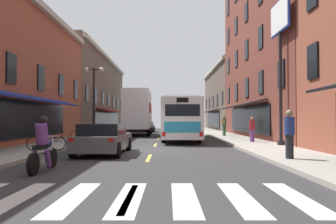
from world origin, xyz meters
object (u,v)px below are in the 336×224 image
object	(u,v)px
sedan_near	(105,139)
motorcycle_rider	(44,148)
sedan_mid	(147,127)
pedestrian_near	(225,125)
bicycle_mid	(48,143)
billboard_sign	(281,34)
box_truck	(139,113)
pedestrian_far	(291,133)
street_lamp_twin	(95,99)
transit_bus	(181,119)
bicycle_near	(84,135)
pedestrian_mid	(253,129)

from	to	relation	value
sedan_near	motorcycle_rider	world-z (taller)	motorcycle_rider
sedan_mid	pedestrian_near	bearing A→B (deg)	-57.58
motorcycle_rider	bicycle_mid	xyz separation A→B (m)	(-1.79, 4.89, -0.21)
billboard_sign	motorcycle_rider	distance (m)	14.06
box_truck	pedestrian_near	size ratio (longest dim) A/B	4.71
bicycle_mid	pedestrian_far	world-z (taller)	pedestrian_far
pedestrian_near	street_lamp_twin	world-z (taller)	street_lamp_twin
motorcycle_rider	billboard_sign	bearing A→B (deg)	39.04
transit_bus	street_lamp_twin	bearing A→B (deg)	-167.32
motorcycle_rider	bicycle_near	bearing A→B (deg)	99.51
box_truck	transit_bus	bearing A→B (deg)	-58.46
transit_bus	pedestrian_near	world-z (taller)	transit_bus
street_lamp_twin	sedan_mid	bearing A→B (deg)	80.68
billboard_sign	street_lamp_twin	bearing A→B (deg)	154.38
sedan_mid	bicycle_mid	bearing A→B (deg)	-96.20
motorcycle_rider	street_lamp_twin	xyz separation A→B (m)	(-1.75, 13.75, 2.36)
transit_bus	pedestrian_mid	bearing A→B (deg)	-45.81
billboard_sign	pedestrian_near	distance (m)	11.54
box_truck	sedan_mid	bearing A→B (deg)	88.86
box_truck	bicycle_mid	world-z (taller)	box_truck
motorcycle_rider	street_lamp_twin	world-z (taller)	street_lamp_twin
bicycle_mid	billboard_sign	bearing A→B (deg)	15.30
motorcycle_rider	pedestrian_near	size ratio (longest dim) A/B	1.18
sedan_near	pedestrian_near	bearing A→B (deg)	59.89
transit_bus	motorcycle_rider	bearing A→B (deg)	-107.09
motorcycle_rider	pedestrian_mid	bearing A→B (deg)	49.57
bicycle_mid	street_lamp_twin	xyz separation A→B (m)	(0.04, 8.86, 2.56)
box_truck	pedestrian_far	bearing A→B (deg)	-69.45
sedan_near	bicycle_near	xyz separation A→B (m)	(-2.78, 6.81, -0.19)
sedan_near	pedestrian_mid	bearing A→B (deg)	35.39
transit_bus	street_lamp_twin	xyz separation A→B (m)	(-6.42, -1.44, 1.45)
sedan_near	pedestrian_near	size ratio (longest dim) A/B	2.64
motorcycle_rider	transit_bus	bearing A→B (deg)	72.91
bicycle_mid	pedestrian_near	bearing A→B (deg)	52.07
motorcycle_rider	pedestrian_far	distance (m)	8.36
motorcycle_rider	street_lamp_twin	bearing A→B (deg)	97.24
sedan_near	pedestrian_far	size ratio (longest dim) A/B	2.62
transit_bus	bicycle_mid	world-z (taller)	transit_bus
billboard_sign	bicycle_mid	world-z (taller)	billboard_sign
bicycle_near	pedestrian_far	xyz separation A→B (m)	(10.06, -9.62, 0.55)
box_truck	motorcycle_rider	size ratio (longest dim) A/B	3.98
pedestrian_mid	pedestrian_far	size ratio (longest dim) A/B	0.90
motorcycle_rider	sedan_near	bearing A→B (deg)	80.17
transit_bus	bicycle_near	xyz separation A→B (m)	(-6.62, -3.58, -1.11)
pedestrian_near	pedestrian_mid	size ratio (longest dim) A/B	1.10
pedestrian_mid	sedan_near	bearing A→B (deg)	134.73
transit_bus	bicycle_mid	size ratio (longest dim) A/B	7.25
sedan_mid	motorcycle_rider	size ratio (longest dim) A/B	2.11
transit_bus	box_truck	xyz separation A→B (m)	(-3.87, 6.30, 0.58)
bicycle_near	pedestrian_near	size ratio (longest dim) A/B	0.98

